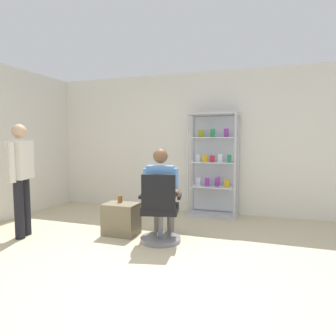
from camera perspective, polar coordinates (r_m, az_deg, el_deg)
name	(u,v)px	position (r m, az deg, el deg)	size (l,w,h in m)	color
ground_plane	(128,272)	(3.40, -7.70, -19.08)	(7.20, 7.20, 0.00)	#C6B793
back_wall	(196,143)	(5.93, 5.27, 4.76)	(6.00, 0.10, 2.70)	silver
display_cabinet_main	(213,164)	(5.64, 8.61, 0.74)	(0.90, 0.45, 1.90)	#B7B7BC
office_chair	(160,215)	(4.13, -1.52, -8.83)	(0.61, 0.58, 0.96)	slate
seated_shopkeeper	(162,189)	(4.23, -1.24, -4.10)	(0.55, 0.61, 1.29)	slate
storage_crate	(121,219)	(4.58, -8.88, -9.55)	(0.49, 0.37, 0.47)	#72664C
tea_glass	(120,199)	(4.60, -9.09, -5.84)	(0.07, 0.07, 0.10)	brown
standing_customer	(21,173)	(4.79, -26.17, -0.87)	(0.31, 0.51, 1.63)	black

